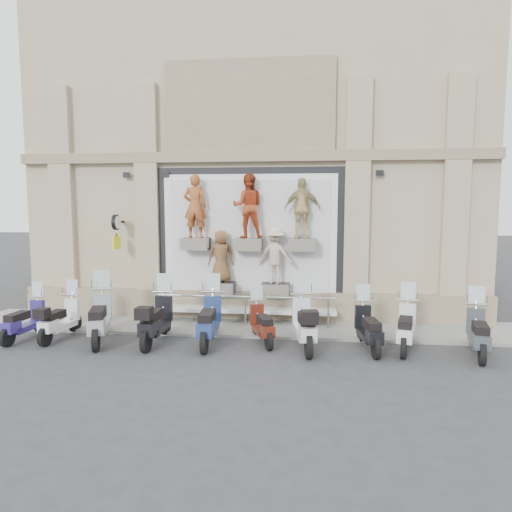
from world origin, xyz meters
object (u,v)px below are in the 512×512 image
object	(u,v)px
scooter_a	(24,312)
scooter_i	(406,318)
scooter_b	(60,311)
scooter_d	(156,310)
scooter_j	(479,323)
scooter_f	(262,316)
guard_rail	(245,312)
scooter_g	(304,314)
scooter_h	(369,319)
clock_sign_bracket	(116,227)
scooter_c	(99,308)
scooter_e	(209,311)

from	to	relation	value
scooter_a	scooter_i	world-z (taller)	scooter_i
scooter_b	scooter_d	size ratio (longest dim) A/B	0.88
scooter_a	scooter_j	size ratio (longest dim) A/B	0.93
scooter_f	guard_rail	bearing A→B (deg)	93.39
guard_rail	scooter_g	world-z (taller)	scooter_g
scooter_d	scooter_h	distance (m)	5.21
scooter_j	scooter_g	bearing A→B (deg)	-169.26
guard_rail	scooter_g	bearing A→B (deg)	-44.49
scooter_d	scooter_g	size ratio (longest dim) A/B	0.98
guard_rail	scooter_f	bearing A→B (deg)	-65.55
scooter_b	scooter_d	distance (m)	2.59
scooter_f	scooter_a	bearing A→B (deg)	162.58
clock_sign_bracket	scooter_j	size ratio (longest dim) A/B	0.54
scooter_b	scooter_i	distance (m)	8.69
scooter_i	scooter_j	size ratio (longest dim) A/B	1.01
scooter_h	scooter_f	bearing A→B (deg)	166.60
scooter_h	scooter_j	distance (m)	2.46
clock_sign_bracket	guard_rail	bearing A→B (deg)	-6.84
scooter_h	scooter_j	bearing A→B (deg)	-11.29
guard_rail	scooter_a	world-z (taller)	scooter_a
scooter_b	scooter_c	xyz separation A→B (m)	(1.14, -0.15, 0.14)
scooter_h	clock_sign_bracket	bearing A→B (deg)	156.24
scooter_e	scooter_i	xyz separation A→B (m)	(4.76, 0.10, -0.07)
clock_sign_bracket	scooter_f	world-z (taller)	clock_sign_bracket
scooter_h	scooter_i	world-z (taller)	scooter_i
clock_sign_bracket	scooter_a	bearing A→B (deg)	-126.50
guard_rail	scooter_j	world-z (taller)	scooter_j
scooter_b	scooter_f	bearing A→B (deg)	6.15
guard_rail	scooter_d	bearing A→B (deg)	-141.31
scooter_b	scooter_c	world-z (taller)	scooter_c
clock_sign_bracket	scooter_j	distance (m)	9.99
scooter_a	scooter_b	distance (m)	0.90
scooter_a	scooter_f	xyz separation A→B (m)	(6.10, 0.39, -0.02)
scooter_a	scooter_d	world-z (taller)	scooter_d
scooter_d	scooter_a	bearing A→B (deg)	-178.64
guard_rail	clock_sign_bracket	xyz separation A→B (m)	(-3.90, 0.47, 2.34)
scooter_a	scooter_h	xyz separation A→B (m)	(8.69, 0.13, 0.03)
scooter_c	scooter_f	bearing A→B (deg)	-12.88
guard_rail	scooter_i	size ratio (longest dim) A/B	2.66
scooter_d	scooter_j	xyz separation A→B (m)	(7.66, -0.11, -0.07)
scooter_d	scooter_g	bearing A→B (deg)	0.02
scooter_c	scooter_i	distance (m)	7.55
scooter_e	scooter_f	xyz separation A→B (m)	(1.29, 0.25, -0.16)
clock_sign_bracket	scooter_g	size ratio (longest dim) A/B	0.49
scooter_c	scooter_j	distance (m)	9.11
scooter_e	scooter_i	size ratio (longest dim) A/B	1.09
scooter_c	scooter_i	xyz separation A→B (m)	(7.55, 0.23, -0.10)
scooter_a	scooter_b	size ratio (longest dim) A/B	0.97
scooter_b	guard_rail	bearing A→B (deg)	22.14
clock_sign_bracket	scooter_i	distance (m)	8.45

